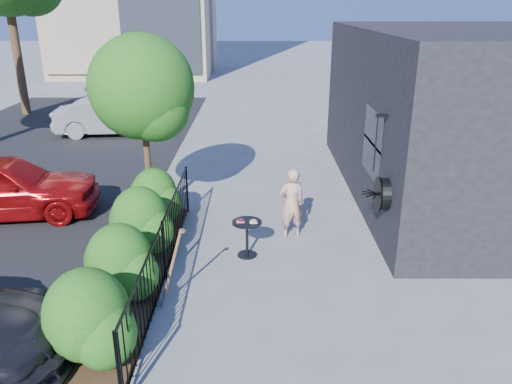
{
  "coord_description": "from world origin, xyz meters",
  "views": [
    {
      "loc": [
        0.09,
        -7.65,
        4.52
      ],
      "look_at": [
        0.08,
        1.13,
        1.2
      ],
      "focal_mm": 35.0,
      "sensor_mm": 36.0,
      "label": 1
    }
  ],
  "objects_px": {
    "patio_tree": "(145,94)",
    "woman": "(291,203)",
    "cafe_table": "(247,232)",
    "car_silver": "(114,116)",
    "car_red": "(2,186)",
    "shovel": "(171,272)"
  },
  "relations": [
    {
      "from": "patio_tree",
      "to": "woman",
      "type": "relative_size",
      "value": 2.7
    },
    {
      "from": "cafe_table",
      "to": "car_silver",
      "type": "distance_m",
      "value": 10.71
    },
    {
      "from": "cafe_table",
      "to": "car_red",
      "type": "distance_m",
      "value": 5.84
    },
    {
      "from": "cafe_table",
      "to": "shovel",
      "type": "distance_m",
      "value": 2.04
    },
    {
      "from": "car_red",
      "to": "car_silver",
      "type": "xyz_separation_m",
      "value": [
        0.47,
        7.54,
        -0.03
      ]
    },
    {
      "from": "cafe_table",
      "to": "car_silver",
      "type": "bearing_deg",
      "value": 118.07
    },
    {
      "from": "woman",
      "to": "shovel",
      "type": "relative_size",
      "value": 1.08
    },
    {
      "from": "patio_tree",
      "to": "woman",
      "type": "bearing_deg",
      "value": -18.49
    },
    {
      "from": "cafe_table",
      "to": "car_red",
      "type": "bearing_deg",
      "value": 160.87
    },
    {
      "from": "car_red",
      "to": "shovel",
      "type": "bearing_deg",
      "value": -136.95
    },
    {
      "from": "woman",
      "to": "car_red",
      "type": "distance_m",
      "value": 6.48
    },
    {
      "from": "patio_tree",
      "to": "woman",
      "type": "distance_m",
      "value": 3.79
    },
    {
      "from": "cafe_table",
      "to": "woman",
      "type": "xyz_separation_m",
      "value": [
        0.89,
        0.88,
        0.24
      ]
    },
    {
      "from": "cafe_table",
      "to": "woman",
      "type": "height_order",
      "value": "woman"
    },
    {
      "from": "car_silver",
      "to": "shovel",
      "type": "bearing_deg",
      "value": -166.83
    },
    {
      "from": "patio_tree",
      "to": "shovel",
      "type": "xyz_separation_m",
      "value": [
        0.98,
        -3.57,
        -2.17
      ]
    },
    {
      "from": "patio_tree",
      "to": "shovel",
      "type": "distance_m",
      "value": 4.29
    },
    {
      "from": "woman",
      "to": "cafe_table",
      "type": "bearing_deg",
      "value": 29.24
    },
    {
      "from": "patio_tree",
      "to": "shovel",
      "type": "height_order",
      "value": "patio_tree"
    },
    {
      "from": "patio_tree",
      "to": "car_silver",
      "type": "distance_m",
      "value": 8.35
    },
    {
      "from": "car_silver",
      "to": "car_red",
      "type": "bearing_deg",
      "value": 170.38
    },
    {
      "from": "woman",
      "to": "car_red",
      "type": "height_order",
      "value": "woman"
    }
  ]
}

